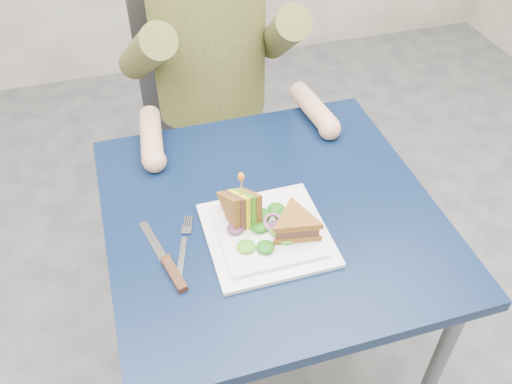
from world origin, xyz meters
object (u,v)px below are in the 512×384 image
object	(u,v)px
sandwich_upright	(242,209)
fork	(183,248)
table	(271,234)
knife	(170,267)
sandwich_flat	(295,225)
chair	(208,110)
plate	(267,233)
diner	(209,22)

from	to	relation	value
sandwich_upright	fork	world-z (taller)	sandwich_upright
table	sandwich_upright	distance (m)	0.16
sandwich_upright	knife	xyz separation A→B (m)	(-0.18, -0.08, -0.05)
table	sandwich_flat	xyz separation A→B (m)	(0.02, -0.10, 0.12)
knife	fork	bearing A→B (deg)	51.84
chair	plate	size ratio (longest dim) A/B	3.58
table	chair	size ratio (longest dim) A/B	0.81
plate	sandwich_flat	size ratio (longest dim) A/B	1.85
plate	sandwich_upright	bearing A→B (deg)	134.08
sandwich_flat	sandwich_upright	distance (m)	0.12
chair	fork	bearing A→B (deg)	-105.72
table	sandwich_flat	size ratio (longest dim) A/B	5.34
diner	knife	xyz separation A→B (m)	(-0.25, -0.70, -0.18)
table	chair	distance (m)	0.72
diner	sandwich_upright	world-z (taller)	diner
diner	fork	size ratio (longest dim) A/B	4.26
sandwich_flat	sandwich_upright	xyz separation A→B (m)	(-0.10, 0.07, 0.01)
sandwich_flat	diner	bearing A→B (deg)	91.76
plate	chair	bearing A→B (deg)	87.53
table	sandwich_upright	bearing A→B (deg)	-160.01
knife	chair	bearing A→B (deg)	72.73
chair	sandwich_upright	xyz separation A→B (m)	(-0.08, -0.74, 0.24)
chair	table	bearing A→B (deg)	-90.00
table	knife	xyz separation A→B (m)	(-0.25, -0.10, 0.09)
table	fork	xyz separation A→B (m)	(-0.22, -0.06, 0.08)
table	chair	world-z (taller)	chair
plate	fork	xyz separation A→B (m)	(-0.18, 0.02, -0.01)
sandwich_upright	fork	xyz separation A→B (m)	(-0.14, -0.03, -0.05)
diner	plate	size ratio (longest dim) A/B	2.87
chair	fork	size ratio (longest dim) A/B	5.32
plate	table	bearing A→B (deg)	65.27
fork	plate	bearing A→B (deg)	-5.23
table	fork	distance (m)	0.24
table	plate	bearing A→B (deg)	-114.73
fork	knife	world-z (taller)	knife
sandwich_upright	chair	bearing A→B (deg)	84.01
table	plate	world-z (taller)	plate
table	diner	bearing A→B (deg)	90.00
fork	table	bearing A→B (deg)	14.70
sandwich_flat	knife	size ratio (longest dim) A/B	0.64
sandwich_flat	knife	distance (m)	0.28
table	diner	size ratio (longest dim) A/B	1.01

